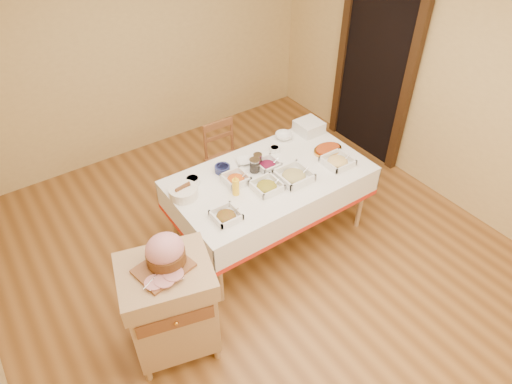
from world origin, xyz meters
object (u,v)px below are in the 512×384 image
Objects in this scene: preserve_jar_right at (258,160)px; butcher_cart at (171,305)px; ham_on_board at (165,253)px; plate_stack at (309,127)px; bread_basket at (183,192)px; dining_table at (270,188)px; mustard_bottle at (236,186)px; brass_platter at (328,150)px; preserve_jar_left at (255,166)px; dining_chair at (225,159)px.

butcher_cart is at bearing -149.30° from preserve_jar_right.
plate_stack is at bearing 24.15° from ham_on_board.
preserve_jar_right is 0.79m from bread_basket.
dining_table is 0.84m from bread_basket.
mustard_bottle is 1.09m from brass_platter.
preserve_jar_left is 0.67× the size of mustard_bottle.
dining_table is at bearing -91.16° from dining_chair.
dining_chair is 0.81m from preserve_jar_left.
mustard_bottle is at bearing -172.85° from dining_table.
butcher_cart is 2.40× the size of ham_on_board.
bread_basket is at bearing 55.63° from ham_on_board.
bread_basket reaches higher than dining_table.
preserve_jar_right is at bearing 30.46° from ham_on_board.
dining_table is at bearing 23.43° from ham_on_board.
ham_on_board reaches higher than dining_table.
preserve_jar_left is 0.53× the size of plate_stack.
preserve_jar_left reaches higher than dining_table.
ham_on_board is 3.48× the size of preserve_jar_right.
ham_on_board is 1.55× the size of plate_stack.
preserve_jar_left reaches higher than dining_chair.
plate_stack is (2.09, 0.95, 0.30)m from butcher_cart.
ham_on_board is 1.41m from preserve_jar_left.
butcher_cart is 4.72× the size of mustard_bottle.
plate_stack is (0.84, 0.23, 0.00)m from preserve_jar_left.
dining_chair is at bearing 46.64° from ham_on_board.
preserve_jar_left is at bearing 169.43° from brass_platter.
dining_chair is at bearing 81.72° from preserve_jar_left.
preserve_jar_left is 0.78m from brass_platter.
brass_platter is (0.68, -0.02, 0.18)m from dining_table.
brass_platter is (1.09, 0.03, -0.07)m from mustard_bottle.
preserve_jar_right is 0.48m from mustard_bottle.
preserve_jar_left reaches higher than preserve_jar_right.
butcher_cart is 1.47m from preserve_jar_left.
mustard_bottle is (-0.41, -0.25, 0.04)m from preserve_jar_right.
bread_basket reaches higher than brass_platter.
dining_chair is (1.35, 1.42, -0.09)m from butcher_cart.
dining_chair reaches higher than brass_platter.
bread_basket is 1.48m from brass_platter.
mustard_bottle reaches higher than dining_table.
mustard_bottle is at bearing -160.62° from plate_stack.
mustard_bottle is at bearing -151.09° from preserve_jar_left.
plate_stack is 0.81× the size of brass_platter.
brass_platter is at bearing -10.57° from preserve_jar_left.
preserve_jar_right is (1.34, 0.79, 0.29)m from butcher_cart.
plate_stack is (1.16, 0.41, -0.03)m from mustard_bottle.
plate_stack is at bearing 24.44° from butcher_cart.
butcher_cart reaches higher than plate_stack.
mustard_bottle reaches higher than butcher_cart.
ham_on_board is (0.04, 0.03, 0.50)m from butcher_cart.
butcher_cart is at bearing -164.06° from brass_platter.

